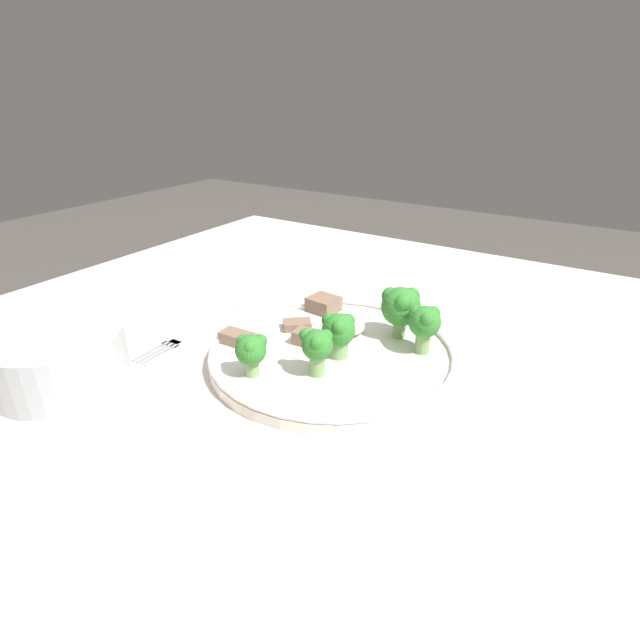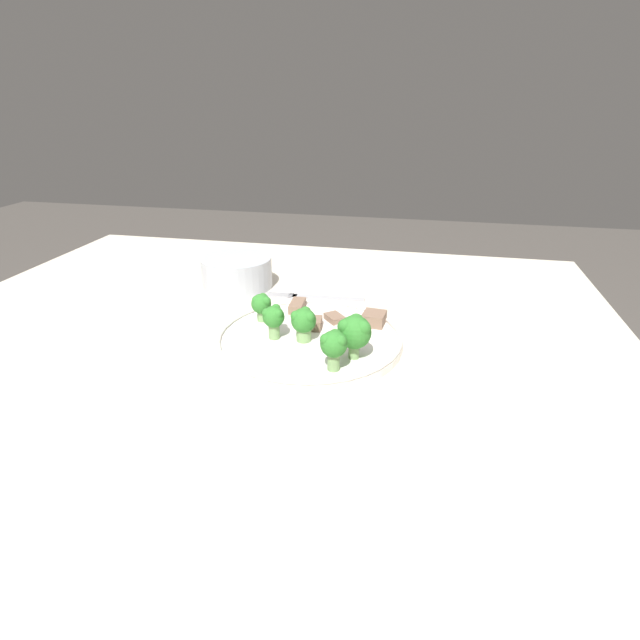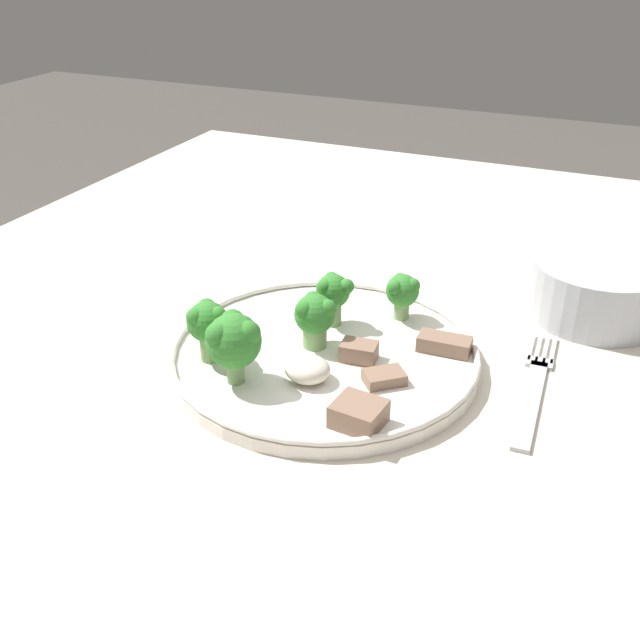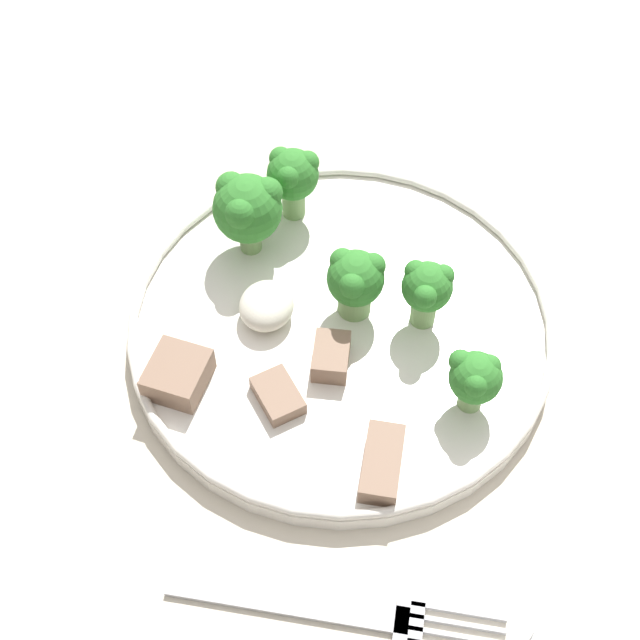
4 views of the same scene
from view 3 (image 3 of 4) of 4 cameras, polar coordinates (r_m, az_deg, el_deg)
table at (r=0.81m, az=2.86°, el=-5.48°), size 1.05×1.18×0.71m
dinner_plate at (r=0.68m, az=0.49°, el=-2.67°), size 0.28×0.28×0.02m
fork at (r=0.68m, az=15.99°, el=-4.97°), size 0.03×0.19×0.00m
cream_bowl at (r=0.81m, az=20.40°, el=2.14°), size 0.14×0.14×0.06m
broccoli_floret_near_rim_left at (r=0.73m, az=6.25°, el=2.15°), size 0.03×0.03×0.05m
broccoli_floret_center_left at (r=0.66m, az=-8.58°, el=-0.20°), size 0.04×0.04×0.06m
broccoli_floret_back_left at (r=0.68m, az=-0.41°, el=0.35°), size 0.04×0.04×0.05m
broccoli_floret_front_left at (r=0.71m, az=0.99°, el=2.12°), size 0.03×0.03×0.05m
broccoli_floret_center_back at (r=0.63m, az=-6.61°, el=-1.50°), size 0.05×0.05×0.06m
meat_slice_front_slice at (r=0.64m, az=4.91°, el=-4.38°), size 0.04×0.04×0.01m
meat_slice_middle_slice at (r=0.69m, az=9.45°, el=-1.82°), size 0.05×0.02×0.01m
meat_slice_rear_slice at (r=0.67m, az=2.98°, el=-2.40°), size 0.03×0.03×0.02m
meat_slice_edge_slice at (r=0.59m, az=2.96°, el=-7.16°), size 0.04×0.04×0.02m
sauce_dollop at (r=0.64m, az=-0.97°, el=-3.77°), size 0.04×0.04×0.02m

